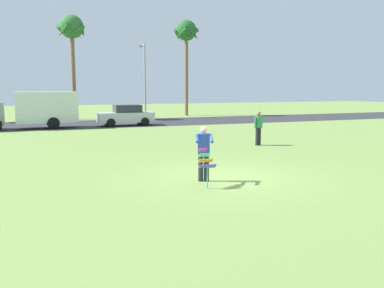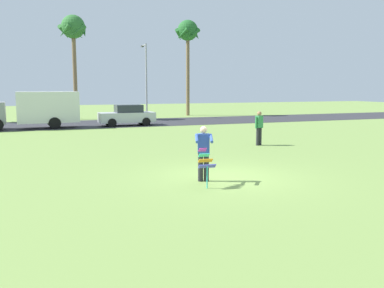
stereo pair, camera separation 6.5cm
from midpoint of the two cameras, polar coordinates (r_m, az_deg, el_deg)
ground_plane at (r=13.74m, az=4.62°, el=-4.56°), size 120.00×120.00×0.00m
road_strip at (r=34.75m, az=-11.30°, el=2.77°), size 120.00×8.00×0.01m
person_kite_flyer at (r=12.97m, az=1.73°, el=-1.00°), size 0.69×0.76×1.73m
kite_held at (r=12.24m, az=2.01°, el=-2.45°), size 0.52×0.67×1.13m
parked_truck_grey_van at (r=31.77m, az=-20.50°, el=4.52°), size 6.75×2.24×2.62m
parked_car_silver at (r=32.55m, az=-8.77°, el=3.86°), size 4.22×1.87×1.60m
palm_tree_right_near at (r=40.17m, az=-15.85°, el=14.53°), size 2.58×2.71×9.36m
palm_tree_centre_far at (r=44.20m, az=-0.54°, el=14.65°), size 2.58×2.71×9.76m
streetlight_pole at (r=40.30m, az=-6.27°, el=9.22°), size 0.24×1.65×7.00m
person_walker_near at (r=21.41m, az=9.23°, el=2.31°), size 0.54×0.33×1.73m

